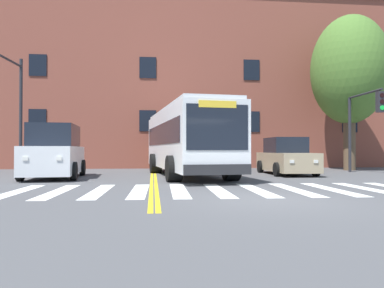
% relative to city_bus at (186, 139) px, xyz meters
% --- Properties ---
extents(ground_plane, '(120.00, 120.00, 0.00)m').
position_rel_city_bus_xyz_m(ground_plane, '(1.28, -8.79, -1.74)').
color(ground_plane, '#4C4C4F').
extents(crosswalk, '(13.82, 4.33, 0.01)m').
position_rel_city_bus_xyz_m(crosswalk, '(1.01, -6.42, -1.74)').
color(crosswalk, white).
rests_on(crosswalk, ground).
extents(lane_line_yellow_inner, '(0.12, 36.00, 0.01)m').
position_rel_city_bus_xyz_m(lane_line_yellow_inner, '(-1.64, 7.58, -1.74)').
color(lane_line_yellow_inner, gold).
rests_on(lane_line_yellow_inner, ground).
extents(lane_line_yellow_outer, '(0.12, 36.00, 0.01)m').
position_rel_city_bus_xyz_m(lane_line_yellow_outer, '(-1.48, 7.58, -1.74)').
color(lane_line_yellow_outer, gold).
rests_on(lane_line_yellow_outer, ground).
extents(city_bus, '(3.72, 10.74, 3.19)m').
position_rel_city_bus_xyz_m(city_bus, '(0.00, 0.00, 0.00)').
color(city_bus, white).
rests_on(city_bus, ground).
extents(car_white_near_lane, '(2.51, 4.92, 2.35)m').
position_rel_city_bus_xyz_m(car_white_near_lane, '(-5.89, -0.86, -0.63)').
color(car_white_near_lane, white).
rests_on(car_white_near_lane, ground).
extents(car_tan_far_lane, '(2.16, 4.80, 1.87)m').
position_rel_city_bus_xyz_m(car_tan_far_lane, '(5.11, 0.53, -0.90)').
color(car_tan_far_lane, tan).
rests_on(car_tan_far_lane, ground).
extents(traffic_light_near_corner, '(0.35, 3.21, 4.52)m').
position_rel_city_bus_xyz_m(traffic_light_near_corner, '(9.32, 0.63, 1.31)').
color(traffic_light_near_corner, '#28282D').
rests_on(traffic_light_near_corner, ground).
extents(traffic_light_far_corner, '(0.48, 3.84, 5.87)m').
position_rel_city_bus_xyz_m(traffic_light_far_corner, '(-8.37, 0.44, 2.24)').
color(traffic_light_far_corner, '#28282D').
rests_on(traffic_light_far_corner, ground).
extents(street_tree_curbside_large, '(4.44, 5.16, 9.40)m').
position_rel_city_bus_xyz_m(street_tree_curbside_large, '(10.26, 3.71, 4.32)').
color(street_tree_curbside_large, brown).
rests_on(street_tree_curbside_large, ground).
extents(building_facade, '(35.10, 9.91, 12.60)m').
position_rel_city_bus_xyz_m(building_facade, '(-1.94, 11.89, 4.56)').
color(building_facade, brown).
rests_on(building_facade, ground).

